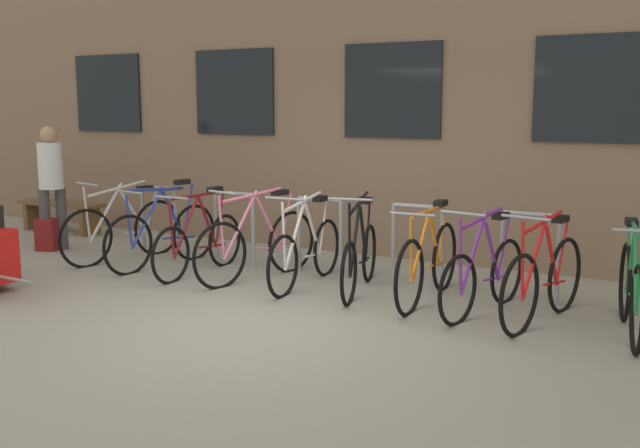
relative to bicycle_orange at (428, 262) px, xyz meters
The scene contains 16 objects.
ground_plane 1.89m from the bicycle_orange, 129.44° to the right, with size 42.00×42.00×0.00m, color gray.
storefront_building 5.75m from the bicycle_orange, 104.01° to the left, with size 28.00×5.89×6.99m.
bike_rack 1.03m from the bicycle_orange, 152.33° to the left, with size 6.61×0.05×0.91m.
bicycle_orange is the anchor object (origin of this frame).
bicycle_red 1.19m from the bicycle_orange, ahead, with size 0.50×1.68×1.05m.
bicycle_silver 4.09m from the bicycle_orange, behind, with size 0.54×1.77×1.05m.
bicycle_pink 2.02m from the bicycle_orange, behind, with size 0.58×1.79×1.07m.
bicycle_blue 3.41m from the bicycle_orange, behind, with size 0.44×1.77×1.06m.
bicycle_black 0.77m from the bicycle_orange, behind, with size 0.55×1.66×1.08m.
bicycle_purple 0.63m from the bicycle_orange, 13.28° to the right, with size 0.49×1.61×1.04m.
bicycle_green 1.92m from the bicycle_orange, ahead, with size 0.49×1.67×1.01m.
bicycle_maroon 2.78m from the bicycle_orange, behind, with size 0.44×1.68×1.01m.
bicycle_white 1.41m from the bicycle_orange, behind, with size 0.44×1.76×1.05m.
wooden_bench 6.52m from the bicycle_orange, behind, with size 1.52×0.40×0.47m.
person_by_bench 5.43m from the bicycle_orange, behind, with size 0.32×0.34×1.68m.
backpack 5.45m from the bicycle_orange, behind, with size 0.28×0.20×0.44m, color maroon.
Camera 1 is at (3.65, -5.39, 1.97)m, focal length 40.99 mm.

